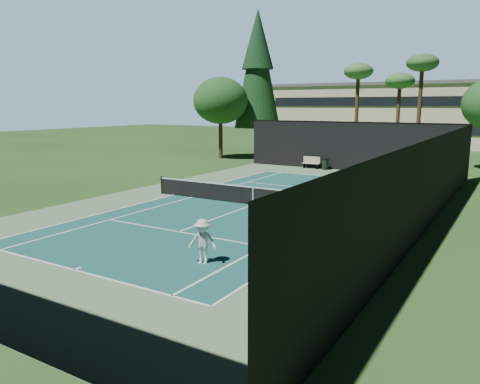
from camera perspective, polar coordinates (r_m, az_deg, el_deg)
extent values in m
plane|color=#254B1C|center=(25.34, 1.58, -1.61)|extent=(160.00, 160.00, 0.00)
cube|color=#5F845C|center=(25.34, 1.58, -1.60)|extent=(18.00, 32.00, 0.01)
cube|color=#1B5653|center=(25.34, 1.58, -1.59)|extent=(10.97, 23.77, 0.01)
cube|color=white|center=(16.46, -19.60, -8.92)|extent=(10.97, 0.10, 0.01)
cube|color=white|center=(35.99, 10.98, 1.85)|extent=(10.97, 0.10, 0.01)
cube|color=white|center=(20.18, -7.48, -4.82)|extent=(8.23, 0.10, 0.01)
cube|color=white|center=(30.96, 7.44, 0.57)|extent=(8.23, 0.10, 0.01)
cube|color=white|center=(28.39, -8.09, -0.35)|extent=(0.10, 23.77, 0.01)
cube|color=white|center=(23.19, 13.46, -3.00)|extent=(0.10, 23.77, 0.01)
cube|color=white|center=(27.56, -5.88, -0.63)|extent=(0.10, 23.77, 0.01)
cube|color=white|center=(23.63, 10.30, -2.63)|extent=(0.10, 23.77, 0.01)
cube|color=white|center=(25.34, 1.58, -1.57)|extent=(0.10, 12.80, 0.01)
cube|color=white|center=(16.55, -19.20, -8.79)|extent=(0.10, 0.30, 0.01)
cube|color=white|center=(35.85, 10.90, 1.82)|extent=(0.10, 0.30, 0.01)
cylinder|color=black|center=(28.88, -9.52, 0.86)|extent=(0.10, 0.10, 1.10)
cylinder|color=black|center=(22.83, 15.70, -1.96)|extent=(0.10, 0.10, 1.10)
cube|color=black|center=(25.24, 1.58, -0.51)|extent=(12.80, 0.02, 0.92)
cube|color=white|center=(25.15, 1.59, 0.58)|extent=(12.80, 0.04, 0.07)
cube|color=white|center=(25.24, 1.58, -0.51)|extent=(0.05, 0.03, 0.92)
cube|color=black|center=(39.63, 13.16, 5.44)|extent=(18.00, 0.04, 4.00)
cube|color=black|center=(22.04, 22.40, 1.04)|extent=(0.04, 32.00, 4.00)
cube|color=black|center=(30.43, -13.34, 3.97)|extent=(0.04, 32.00, 4.00)
cube|color=black|center=(39.51, 13.28, 8.33)|extent=(18.00, 0.06, 0.06)
imported|color=silver|center=(15.97, -4.59, -6.05)|extent=(1.14, 0.85, 1.57)
sphere|color=#B9CD2E|center=(22.35, -23.99, -4.11)|extent=(0.07, 0.07, 0.07)
sphere|color=#DCEA35|center=(28.19, 5.10, -0.35)|extent=(0.06, 0.06, 0.06)
sphere|color=#B6D430|center=(27.47, 2.13, -0.58)|extent=(0.08, 0.08, 0.08)
sphere|color=#BACC2E|center=(30.58, -3.91, 0.54)|extent=(0.08, 0.08, 0.08)
cube|color=beige|center=(40.36, 8.62, 3.47)|extent=(1.50, 0.45, 0.05)
cube|color=beige|center=(40.51, 8.75, 3.92)|extent=(1.50, 0.06, 0.55)
cube|color=black|center=(40.63, 7.83, 3.19)|extent=(0.06, 0.40, 0.42)
cube|color=black|center=(40.17, 9.41, 3.07)|extent=(0.06, 0.40, 0.42)
cylinder|color=black|center=(39.76, 10.34, 3.31)|extent=(0.52, 0.52, 0.90)
cylinder|color=black|center=(39.71, 10.36, 3.98)|extent=(0.56, 0.56, 0.05)
cylinder|color=#47341E|center=(49.96, 2.10, 6.47)|extent=(0.50, 0.50, 3.60)
cone|color=#133618|center=(49.97, 2.16, 14.74)|extent=(4.80, 4.80, 12.00)
cone|color=#123218|center=(50.28, 2.19, 18.15)|extent=(3.30, 3.30, 6.00)
cylinder|color=#4C3620|center=(47.73, 14.01, 8.96)|extent=(0.36, 0.36, 8.55)
ellipsoid|color=#396A30|center=(47.83, 14.24, 14.08)|extent=(2.80, 2.80, 1.54)
cylinder|color=#47311E|center=(48.77, 18.66, 8.22)|extent=(0.36, 0.36, 7.65)
ellipsoid|color=#326A2F|center=(48.80, 18.93, 12.70)|extent=(2.80, 2.80, 1.54)
cylinder|color=#492D1F|center=(45.31, 20.98, 8.80)|extent=(0.36, 0.36, 9.00)
ellipsoid|color=#305C29|center=(45.45, 21.36, 14.47)|extent=(2.80, 2.80, 1.54)
cylinder|color=#4A311F|center=(47.58, -2.37, 6.35)|extent=(0.40, 0.40, 3.74)
ellipsoid|color=#20511F|center=(47.45, -2.41, 11.07)|extent=(5.44, 5.44, 4.62)
cube|color=beige|center=(68.66, 21.18, 8.72)|extent=(40.00, 12.00, 8.00)
cube|color=#59595B|center=(68.70, 21.41, 12.14)|extent=(40.50, 12.50, 0.40)
cube|color=black|center=(62.77, 20.08, 7.23)|extent=(38.00, 0.15, 1.20)
cube|color=black|center=(62.70, 20.28, 10.32)|extent=(38.00, 0.15, 1.20)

